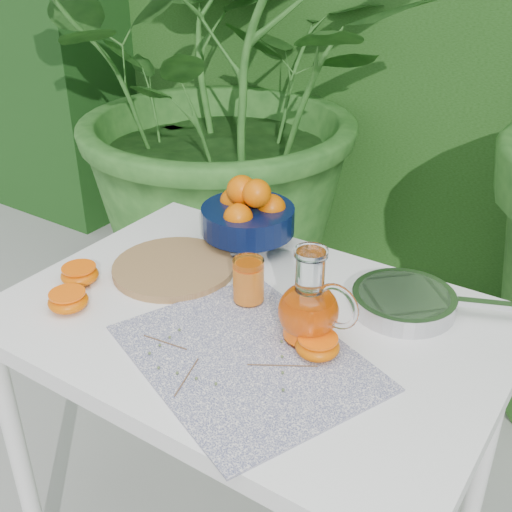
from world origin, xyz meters
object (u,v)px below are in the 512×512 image
Objects in this scene: white_table at (251,348)px; juice_pitcher at (309,309)px; fruit_bowl at (249,214)px; saute_pan at (405,301)px; cutting_board at (173,268)px.

juice_pitcher reaches higher than white_table.
juice_pitcher is (0.32, -0.26, -0.01)m from fruit_bowl.
juice_pitcher reaches higher than saute_pan.
white_table is 0.27m from cutting_board.
saute_pan is (0.50, 0.14, 0.01)m from cutting_board.
saute_pan is (0.11, 0.20, -0.05)m from juice_pitcher.
juice_pitcher is at bearing -39.68° from fruit_bowl.
cutting_board is 0.52m from saute_pan.
saute_pan reaches higher than white_table.
white_table is at bearing -12.04° from cutting_board.
cutting_board reaches higher than white_table.
white_table is at bearing -55.06° from fruit_bowl.
fruit_bowl reaches higher than saute_pan.
fruit_bowl is (-0.18, 0.26, 0.16)m from white_table.
saute_pan is (0.25, 0.20, 0.10)m from white_table.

